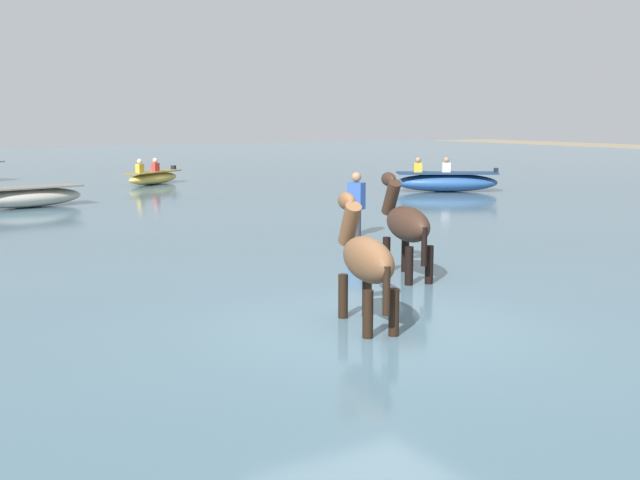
{
  "coord_description": "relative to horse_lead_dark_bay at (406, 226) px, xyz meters",
  "views": [
    {
      "loc": [
        -5.25,
        -7.1,
        2.75
      ],
      "look_at": [
        1.13,
        3.0,
        0.83
      ],
      "focal_mm": 43.44,
      "sensor_mm": 36.0,
      "label": 1
    }
  ],
  "objects": [
    {
      "name": "ground_plane",
      "position": [
        -1.99,
        -1.95,
        -1.11
      ],
      "size": [
        120.0,
        120.0,
        0.0
      ],
      "primitive_type": "plane",
      "color": "#84755B"
    },
    {
      "name": "water_surface",
      "position": [
        -1.99,
        8.05,
        -0.94
      ],
      "size": [
        90.0,
        90.0,
        0.33
      ],
      "primitive_type": "cube",
      "color": "#476675",
      "rests_on": "ground"
    },
    {
      "name": "horse_lead_dark_bay",
      "position": [
        0.0,
        0.0,
        0.0
      ],
      "size": [
        0.8,
        1.72,
        1.87
      ],
      "color": "#382319",
      "rests_on": "ground"
    },
    {
      "name": "horse_trailing_bay",
      "position": [
        -2.09,
        -1.89,
        -0.03
      ],
      "size": [
        0.77,
        1.67,
        1.82
      ],
      "color": "brown",
      "rests_on": "ground"
    },
    {
      "name": "boat_near_port",
      "position": [
        9.47,
        9.78,
        -0.46
      ],
      "size": [
        3.35,
        2.64,
        1.1
      ],
      "color": "#28518E",
      "rests_on": "water_surface"
    },
    {
      "name": "boat_distant_west",
      "position": [
        2.43,
        17.41,
        -0.53
      ],
      "size": [
        2.53,
        1.95,
        0.94
      ],
      "color": "gold",
      "rests_on": "water_surface"
    },
    {
      "name": "boat_mid_outer",
      "position": [
        -2.86,
        12.49,
        -0.5
      ],
      "size": [
        2.99,
        1.31,
        0.55
      ],
      "color": "#B2AD9E",
      "rests_on": "water_surface"
    },
    {
      "name": "person_spectator_far",
      "position": [
        1.7,
        3.73,
        -0.24
      ],
      "size": [
        0.31,
        0.37,
        1.63
      ],
      "color": "#383842",
      "rests_on": "ground"
    }
  ]
}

